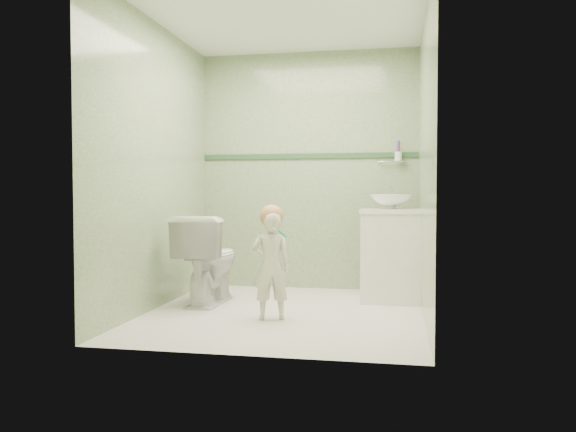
# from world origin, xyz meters

# --- Properties ---
(ground) EXTENTS (2.50, 2.50, 0.00)m
(ground) POSITION_xyz_m (0.00, 0.00, 0.00)
(ground) COLOR white
(ground) RESTS_ON ground
(room_shell) EXTENTS (2.50, 2.54, 2.40)m
(room_shell) POSITION_xyz_m (0.00, 0.00, 1.20)
(room_shell) COLOR gray
(room_shell) RESTS_ON ground
(trim_stripe) EXTENTS (2.20, 0.02, 0.05)m
(trim_stripe) POSITION_xyz_m (0.00, 1.24, 1.35)
(trim_stripe) COLOR #2F5330
(trim_stripe) RESTS_ON room_shell
(vanity) EXTENTS (0.52, 0.50, 0.80)m
(vanity) POSITION_xyz_m (0.84, 0.70, 0.40)
(vanity) COLOR white
(vanity) RESTS_ON ground
(counter) EXTENTS (0.54, 0.52, 0.04)m
(counter) POSITION_xyz_m (0.84, 0.70, 0.81)
(counter) COLOR white
(counter) RESTS_ON vanity
(basin) EXTENTS (0.37, 0.37, 0.13)m
(basin) POSITION_xyz_m (0.84, 0.70, 0.89)
(basin) COLOR white
(basin) RESTS_ON counter
(faucet) EXTENTS (0.03, 0.13, 0.18)m
(faucet) POSITION_xyz_m (0.84, 0.89, 0.97)
(faucet) COLOR silver
(faucet) RESTS_ON counter
(cup_holder) EXTENTS (0.26, 0.07, 0.21)m
(cup_holder) POSITION_xyz_m (0.89, 1.18, 1.33)
(cup_holder) COLOR silver
(cup_holder) RESTS_ON room_shell
(toilet) EXTENTS (0.45, 0.77, 0.78)m
(toilet) POSITION_xyz_m (-0.74, 0.28, 0.39)
(toilet) COLOR white
(toilet) RESTS_ON ground
(toddler) EXTENTS (0.34, 0.27, 0.82)m
(toddler) POSITION_xyz_m (-0.06, -0.25, 0.41)
(toddler) COLOR beige
(toddler) RESTS_ON ground
(hair_cap) EXTENTS (0.18, 0.18, 0.18)m
(hair_cap) POSITION_xyz_m (-0.06, -0.23, 0.79)
(hair_cap) COLOR tan
(hair_cap) RESTS_ON toddler
(teal_toothbrush) EXTENTS (0.11, 0.14, 0.08)m
(teal_toothbrush) POSITION_xyz_m (0.05, -0.35, 0.67)
(teal_toothbrush) COLOR #009C64
(teal_toothbrush) RESTS_ON toddler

